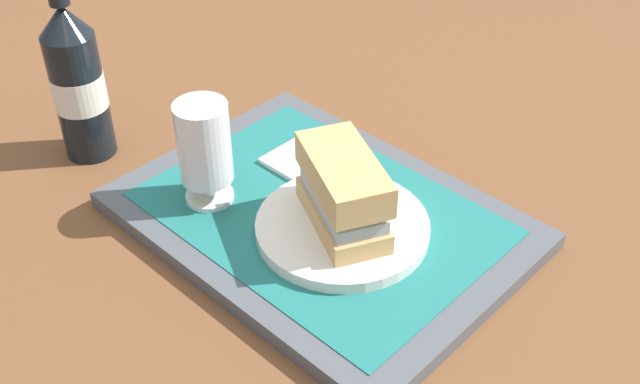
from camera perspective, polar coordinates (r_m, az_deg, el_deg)
ground_plane at (r=0.87m, az=0.00°, el=-2.58°), size 3.00×3.00×0.00m
tray at (r=0.87m, az=0.00°, el=-2.08°), size 0.44×0.32×0.02m
placemat at (r=0.86m, az=0.00°, el=-1.54°), size 0.38×0.27×0.00m
plate at (r=0.83m, az=1.68°, el=-2.66°), size 0.19×0.19×0.01m
sandwich at (r=0.80m, az=1.66°, el=0.21°), size 0.14×0.12×0.08m
beer_glass at (r=0.85m, az=-8.62°, el=3.11°), size 0.06×0.06×0.12m
napkin_folded at (r=0.93m, az=-1.18°, el=2.15°), size 0.09×0.07×0.01m
beer_bottle at (r=0.98m, az=-17.72°, el=7.95°), size 0.07×0.07×0.27m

